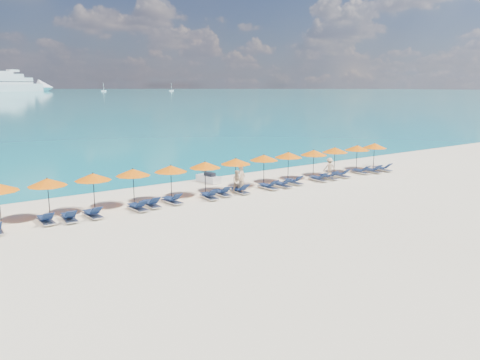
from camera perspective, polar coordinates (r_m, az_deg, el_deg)
ground at (r=28.02m, az=3.54°, el=-3.40°), size 1400.00×1400.00×0.00m
cruise_ship at (r=642.32m, az=-26.44°, el=10.43°), size 122.93×59.65×34.37m
sailboat_near at (r=604.35m, az=-16.29°, el=10.42°), size 6.08×2.03×11.14m
sailboat_far at (r=616.61m, az=-8.36°, el=10.76°), size 5.72×1.91×10.48m
jetski at (r=35.28m, az=-3.85°, el=0.21°), size 1.05×2.21×0.76m
beachgoer_a at (r=31.95m, az=0.20°, el=0.19°), size 0.81×0.72×1.86m
beachgoer_b at (r=31.50m, az=-0.31°, el=-0.23°), size 0.88×0.72×1.58m
beachgoer_c at (r=37.94m, az=10.86°, el=1.52°), size 1.09×0.77×1.53m
umbrella_2 at (r=27.47m, az=-22.44°, el=-0.24°), size 2.10×2.10×2.28m
umbrella_3 at (r=28.15m, az=-17.49°, el=0.36°), size 2.10×2.10×2.28m
umbrella_4 at (r=29.01m, az=-12.92°, el=0.92°), size 2.10×2.10×2.28m
umbrella_5 at (r=29.83m, az=-8.44°, el=1.38°), size 2.10×2.10×2.28m
umbrella_6 at (r=31.02m, az=-4.28°, el=1.85°), size 2.10×2.10×2.28m
umbrella_7 at (r=32.37m, az=-0.52°, el=2.29°), size 2.10×2.10×2.28m
umbrella_8 at (r=34.10m, az=2.94°, el=2.74°), size 2.10×2.10×2.28m
umbrella_9 at (r=35.61m, az=5.92°, el=3.06°), size 2.10×2.10×2.28m
umbrella_10 at (r=37.07m, az=8.98°, el=3.31°), size 2.10×2.10×2.28m
umbrella_11 at (r=38.92m, az=11.50°, el=3.61°), size 2.10×2.10×2.28m
umbrella_12 at (r=40.70m, az=14.10°, el=3.83°), size 2.10×2.10×2.28m
umbrella_13 at (r=42.54m, az=16.08°, el=4.04°), size 2.10×2.10×2.28m
lounger_3 at (r=26.79m, az=-22.57°, el=-4.46°), size 0.66×1.71×0.66m
lounger_4 at (r=26.77m, az=-20.11°, el=-4.28°), size 0.73×1.74×0.66m
lounger_5 at (r=27.08m, az=-17.50°, el=-3.93°), size 0.73×1.74×0.66m
lounger_6 at (r=27.91m, az=-12.35°, el=-3.21°), size 0.75×1.74×0.66m
lounger_7 at (r=28.52m, az=-10.73°, el=-2.83°), size 0.66×1.71×0.66m
lounger_8 at (r=29.16m, az=-8.26°, el=-2.43°), size 0.77×1.75×0.66m
lounger_9 at (r=30.06m, az=-3.77°, el=-1.92°), size 0.78×1.75×0.66m
lounger_10 at (r=30.93m, az=-2.21°, el=-1.52°), size 0.70×1.73×0.66m
lounger_11 at (r=31.55m, az=-0.00°, el=-1.25°), size 0.62×1.70×0.66m
lounger_12 at (r=32.91m, az=3.47°, el=-0.74°), size 0.75×1.74×0.66m
lounger_13 at (r=33.60m, az=5.17°, el=-0.51°), size 0.70×1.73×0.66m
lounger_14 at (r=34.66m, az=6.52°, el=-0.17°), size 0.71×1.73×0.66m
lounger_15 at (r=36.13m, az=9.55°, el=0.22°), size 0.64×1.71×0.66m
lounger_16 at (r=36.93m, az=10.77°, el=0.42°), size 0.68×1.72×0.66m
lounger_17 at (r=37.94m, az=12.16°, el=0.66°), size 0.67×1.72×0.66m
lounger_18 at (r=39.90m, az=14.49°, el=1.07°), size 0.64×1.71×0.66m
lounger_19 at (r=40.56m, az=15.85°, el=1.16°), size 0.66×1.72×0.66m
lounger_20 at (r=41.59m, az=16.99°, el=1.34°), size 0.70×1.73×0.66m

